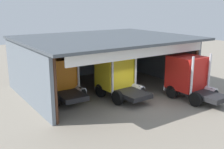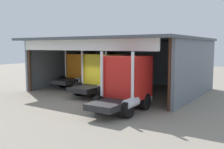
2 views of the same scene
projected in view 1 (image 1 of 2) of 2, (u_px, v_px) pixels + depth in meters
The scene contains 7 objects.
ground_plane at pixel (139, 104), 20.71m from camera, with size 80.00×80.00×0.00m, color gray.
workshop_shed at pixel (98, 50), 24.58m from camera, with size 14.31×11.69×4.73m.
truck_orange_yard_outside at pixel (61, 78), 21.60m from camera, with size 2.69×4.71×3.64m.
truck_yellow_center_bay at pixel (117, 76), 22.02m from camera, with size 2.88×4.84×3.68m.
truck_red_center_left_bay at pixel (189, 77), 21.66m from camera, with size 2.61×4.92×3.73m.
oil_drum at pixel (115, 69), 30.21m from camera, with size 0.58×0.58×0.87m, color #B21E19.
tool_cart at pixel (116, 69), 30.03m from camera, with size 0.90×0.60×1.00m, color black.
Camera 1 is at (-12.65, -14.99, 7.32)m, focal length 43.34 mm.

